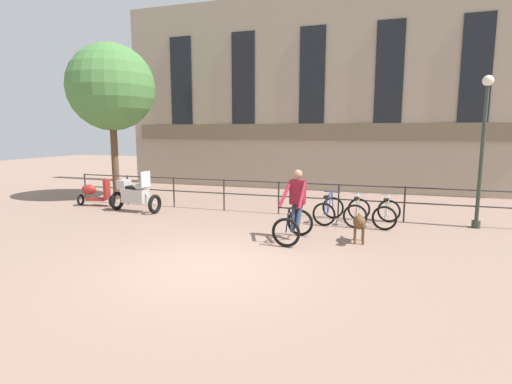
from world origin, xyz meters
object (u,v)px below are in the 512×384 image
object	(u,v)px
parked_motorcycle	(135,195)
parked_scooter	(95,193)
dog	(359,223)
parked_bicycle_mid_left	(357,212)
street_lamp	(483,144)
parked_bicycle_mid_right	(387,213)
cyclist_with_bike	(295,209)
parked_bicycle_near_lamp	(329,210)

from	to	relation	value
parked_motorcycle	parked_scooter	distance (m)	2.02
dog	parked_bicycle_mid_left	xyz separation A→B (m)	(-0.19, 1.97, -0.13)
parked_scooter	street_lamp	bearing A→B (deg)	-96.69
parked_bicycle_mid_right	parked_scooter	xyz separation A→B (m)	(-9.81, 0.01, 0.10)
parked_motorcycle	cyclist_with_bike	bearing A→B (deg)	-102.07
dog	parked_bicycle_mid_right	world-z (taller)	parked_bicycle_mid_right
cyclist_with_bike	parked_bicycle_near_lamp	world-z (taller)	cyclist_with_bike
parked_bicycle_mid_right	parked_scooter	size ratio (longest dim) A/B	0.89
parked_bicycle_near_lamp	cyclist_with_bike	bearing A→B (deg)	83.19
parked_bicycle_near_lamp	parked_scooter	distance (m)	8.21
cyclist_with_bike	parked_bicycle_mid_left	size ratio (longest dim) A/B	1.50
dog	street_lamp	bearing A→B (deg)	35.70
cyclist_with_bike	parked_scooter	xyz separation A→B (m)	(-7.70, 2.18, -0.30)
parked_motorcycle	dog	bearing A→B (deg)	-97.23
cyclist_with_bike	parked_bicycle_near_lamp	xyz separation A→B (m)	(0.51, 2.17, -0.41)
street_lamp	cyclist_with_bike	bearing A→B (deg)	-148.50
parked_motorcycle	parked_bicycle_mid_right	xyz separation A→B (m)	(7.84, 0.43, -0.20)
parked_bicycle_mid_left	dog	bearing A→B (deg)	97.23
parked_bicycle_mid_right	street_lamp	distance (m)	3.07
street_lamp	dog	bearing A→B (deg)	-139.38
parked_motorcycle	parked_bicycle_mid_right	distance (m)	7.86
parked_motorcycle	street_lamp	distance (m)	10.37
parked_bicycle_mid_left	parked_motorcycle	bearing A→B (deg)	5.33
parked_bicycle_mid_left	parked_bicycle_mid_right	world-z (taller)	same
cyclist_with_bike	street_lamp	distance (m)	5.43
parked_bicycle_mid_left	parked_scooter	world-z (taller)	parked_scooter
dog	parked_bicycle_mid_left	bearing A→B (deg)	90.51
parked_bicycle_mid_left	parked_bicycle_mid_right	distance (m)	0.80
cyclist_with_bike	parked_motorcycle	size ratio (longest dim) A/B	1.00
parked_bicycle_near_lamp	street_lamp	distance (m)	4.41
cyclist_with_bike	parked_bicycle_mid_left	world-z (taller)	cyclist_with_bike
dog	parked_bicycle_near_lamp	size ratio (longest dim) A/B	0.82
street_lamp	parked_motorcycle	bearing A→B (deg)	-174.48
parked_bicycle_near_lamp	parked_bicycle_mid_right	world-z (taller)	same
parked_bicycle_mid_left	parked_bicycle_near_lamp	bearing A→B (deg)	1.80
parked_bicycle_near_lamp	parked_bicycle_mid_left	world-z (taller)	same
parked_bicycle_near_lamp	parked_scooter	bearing A→B (deg)	6.30
parked_motorcycle	parked_bicycle_near_lamp	world-z (taller)	parked_motorcycle
dog	street_lamp	distance (m)	4.28
parked_bicycle_mid_left	street_lamp	bearing A→B (deg)	-168.22
parked_motorcycle	parked_bicycle_mid_left	size ratio (longest dim) A/B	1.51
dog	parked_motorcycle	distance (m)	7.39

